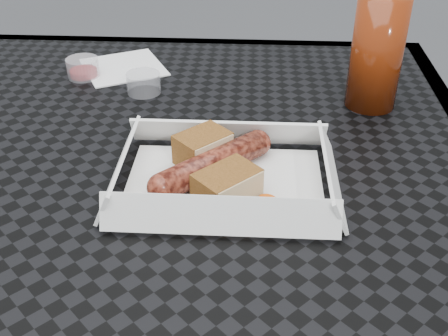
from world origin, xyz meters
name	(u,v)px	position (x,y,z in m)	size (l,w,h in m)	color
patio_table	(169,203)	(0.00, 0.00, 0.67)	(0.80, 0.80, 0.74)	black
food_tray	(224,184)	(0.08, -0.06, 0.75)	(0.22, 0.15, 0.00)	white
bratwurst	(212,164)	(0.06, -0.05, 0.77)	(0.13, 0.13, 0.03)	maroon
bread_near	(203,148)	(0.05, -0.02, 0.77)	(0.06, 0.04, 0.04)	brown
bread_far	(227,185)	(0.08, -0.09, 0.77)	(0.07, 0.04, 0.03)	brown
veg_garnish	(279,213)	(0.14, -0.12, 0.75)	(0.03, 0.03, 0.00)	#DB5009
napkin	(124,67)	(-0.11, 0.26, 0.75)	(0.12, 0.12, 0.00)	white
condiment_cup_sauce	(83,68)	(-0.16, 0.22, 0.76)	(0.05, 0.05, 0.03)	maroon
condiment_cup_empty	(143,83)	(-0.06, 0.17, 0.76)	(0.05, 0.05, 0.03)	silver
drink_glass	(377,53)	(0.27, 0.15, 0.82)	(0.07, 0.07, 0.16)	#641F08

